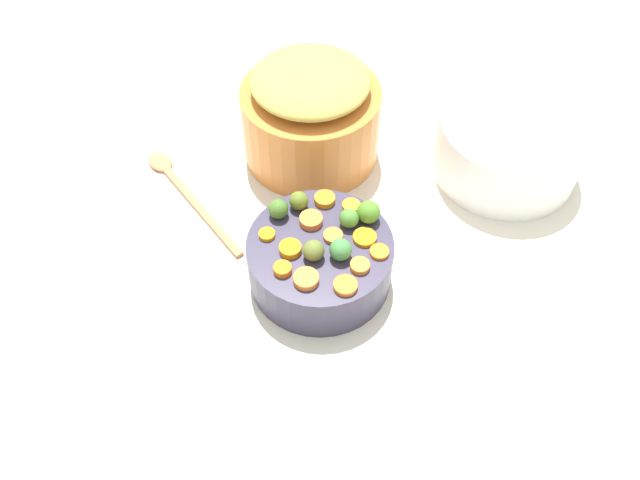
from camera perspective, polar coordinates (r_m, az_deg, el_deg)
tabletop at (r=1.06m, az=-0.62°, el=-2.39°), size 2.40×2.40×0.02m
serving_bowl_carrots at (r=1.00m, az=0.00°, el=-1.85°), size 0.23×0.23×0.08m
metal_pot at (r=1.18m, az=-0.80°, el=10.30°), size 0.25×0.25×0.14m
stuffing_mound at (r=1.12m, az=-0.86°, el=13.92°), size 0.21×0.21×0.05m
carrot_slice_0 at (r=1.02m, az=2.78°, el=3.03°), size 0.04×0.04×0.01m
carrot_slice_1 at (r=0.96m, az=5.27°, el=-1.05°), size 0.04×0.04×0.01m
carrot_slice_2 at (r=0.94m, az=-3.34°, el=-2.57°), size 0.03×0.03×0.01m
carrot_slice_3 at (r=0.92m, az=2.26°, el=-4.04°), size 0.04×0.04×0.01m
carrot_slice_4 at (r=0.98m, az=-4.72°, el=0.50°), size 0.03×0.03×0.01m
carrot_slice_5 at (r=0.94m, az=3.55°, el=-2.29°), size 0.04×0.04×0.01m
carrot_slice_6 at (r=0.98m, az=1.16°, el=0.37°), size 0.04×0.04×0.01m
carrot_slice_7 at (r=0.99m, az=-0.80°, el=1.80°), size 0.05×0.05×0.01m
carrot_slice_8 at (r=1.02m, az=0.42°, el=3.64°), size 0.05×0.05×0.01m
carrot_slice_9 at (r=0.93m, az=-1.24°, el=-3.45°), size 0.05×0.05×0.01m
carrot_slice_10 at (r=0.97m, az=3.95°, el=0.09°), size 0.05×0.05×0.01m
carrot_slice_11 at (r=0.96m, az=-2.65°, el=-0.76°), size 0.05×0.05×0.01m
brussels_sprout_0 at (r=1.00m, az=-3.71°, el=2.76°), size 0.03×0.03×0.03m
brussels_sprout_1 at (r=0.94m, az=-0.57°, el=-0.94°), size 0.03×0.03×0.03m
brussels_sprout_2 at (r=0.98m, az=2.60°, el=1.94°), size 0.03×0.03×0.03m
brussels_sprout_3 at (r=0.94m, az=1.84°, el=-0.85°), size 0.03×0.03×0.03m
brussels_sprout_4 at (r=0.99m, az=4.32°, el=2.49°), size 0.04×0.04×0.04m
brussels_sprout_5 at (r=1.01m, az=-1.89°, el=3.49°), size 0.03×0.03×0.03m
wooden_spoon at (r=1.19m, az=-12.25°, el=4.72°), size 0.22×0.24×0.01m
casserole_dish at (r=1.20m, az=16.35°, el=7.96°), size 0.26×0.26×0.11m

